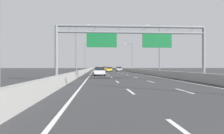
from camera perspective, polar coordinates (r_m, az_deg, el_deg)
The scene contains 51 objects.
ground_plane at distance 101.64m, azimuth -1.77°, elevation -0.78°, with size 260.00×260.00×0.00m, color #38383A.
lane_dash_left_1 at distance 14.31m, azimuth 4.80°, elevation -6.39°, with size 0.16×3.00×0.01m, color white.
lane_dash_left_2 at distance 23.21m, azimuth 1.39°, elevation -3.88°, with size 0.16×3.00×0.01m, color white.
lane_dash_left_3 at distance 32.17m, azimuth -0.12°, elevation -2.76°, with size 0.16×3.00×0.01m, color white.
lane_dash_left_4 at distance 41.14m, azimuth -0.97°, elevation -2.13°, with size 0.16×3.00×0.01m, color white.
lane_dash_left_5 at distance 50.13m, azimuth -1.52°, elevation -1.72°, with size 0.16×3.00×0.01m, color white.
lane_dash_left_6 at distance 59.11m, azimuth -1.90°, elevation -1.44°, with size 0.16×3.00×0.01m, color white.
lane_dash_left_7 at distance 68.11m, azimuth -2.18°, elevation -1.23°, with size 0.16×3.00×0.01m, color white.
lane_dash_left_8 at distance 77.10m, azimuth -2.39°, elevation -1.07°, with size 0.16×3.00×0.01m, color white.
lane_dash_left_9 at distance 86.09m, azimuth -2.56°, elevation -0.94°, with size 0.16×3.00×0.01m, color white.
lane_dash_left_10 at distance 95.09m, azimuth -2.70°, elevation -0.84°, with size 0.16×3.00×0.01m, color white.
lane_dash_left_11 at distance 104.09m, azimuth -2.81°, elevation -0.76°, with size 0.16×3.00×0.01m, color white.
lane_dash_left_12 at distance 113.08m, azimuth -2.91°, elevation -0.69°, with size 0.16×3.00×0.01m, color white.
lane_dash_left_13 at distance 122.08m, azimuth -2.99°, elevation -0.63°, with size 0.16×3.00×0.01m, color white.
lane_dash_left_14 at distance 131.08m, azimuth -3.06°, elevation -0.57°, with size 0.16×3.00×0.01m, color white.
lane_dash_left_15 at distance 140.08m, azimuth -3.12°, elevation -0.53°, with size 0.16×3.00×0.01m, color white.
lane_dash_left_16 at distance 149.08m, azimuth -3.17°, elevation -0.49°, with size 0.16×3.00×0.01m, color white.
lane_dash_left_17 at distance 158.08m, azimuth -3.22°, elevation -0.45°, with size 0.16×3.00×0.01m, color white.
lane_dash_right_1 at distance 15.28m, azimuth 18.34°, elevation -5.98°, with size 0.16×3.00×0.01m, color white.
lane_dash_right_2 at distance 23.82m, azimuth 10.06°, elevation -3.78°, with size 0.16×3.00×0.01m, color white.
lane_dash_right_3 at distance 32.61m, azimuth 6.21°, elevation -2.72°, with size 0.16×3.00×0.01m, color white.
lane_dash_right_4 at distance 41.49m, azimuth 4.00°, elevation -2.11°, with size 0.16×3.00×0.01m, color white.
lane_dash_right_5 at distance 50.41m, azimuth 2.57°, elevation -1.71°, with size 0.16×3.00×0.01m, color white.
lane_dash_right_6 at distance 59.36m, azimuth 1.58°, elevation -1.43°, with size 0.16×3.00×0.01m, color white.
lane_dash_right_7 at distance 68.32m, azimuth 0.84°, elevation -1.23°, with size 0.16×3.00×0.01m, color white.
lane_dash_right_8 at distance 77.29m, azimuth 0.28°, elevation -1.07°, with size 0.16×3.00×0.01m, color white.
lane_dash_right_9 at distance 86.26m, azimuth -0.17°, elevation -0.94°, with size 0.16×3.00×0.01m, color white.
lane_dash_right_10 at distance 95.24m, azimuth -0.53°, elevation -0.84°, with size 0.16×3.00×0.01m, color white.
lane_dash_right_11 at distance 104.22m, azimuth -0.83°, elevation -0.76°, with size 0.16×3.00×0.01m, color white.
lane_dash_right_12 at distance 113.21m, azimuth -1.09°, elevation -0.69°, with size 0.16×3.00×0.01m, color white.
lane_dash_right_13 at distance 122.20m, azimuth -1.30°, elevation -0.62°, with size 0.16×3.00×0.01m, color white.
lane_dash_right_14 at distance 131.19m, azimuth -1.49°, elevation -0.57°, with size 0.16×3.00×0.01m, color white.
lane_dash_right_15 at distance 140.18m, azimuth -1.65°, elevation -0.53°, with size 0.16×3.00×0.01m, color white.
lane_dash_right_16 at distance 149.17m, azimuth -1.79°, elevation -0.49°, with size 0.16×3.00×0.01m, color white.
lane_dash_right_17 at distance 158.17m, azimuth -1.92°, elevation -0.45°, with size 0.16×3.00×0.01m, color white.
edge_line_left at distance 89.58m, azimuth -4.82°, elevation -0.90°, with size 0.16×176.00×0.01m, color white.
edge_line_right at distance 90.04m, azimuth 1.87°, elevation -0.90°, with size 0.16×176.00×0.01m, color white.
barrier_left at distance 111.60m, azimuth -5.51°, elevation -0.46°, with size 0.45×220.00×0.95m.
barrier_right at distance 112.09m, azimuth 1.56°, elevation -0.45°, with size 0.45×220.00×0.95m.
sign_gantry at distance 25.08m, azimuth 5.07°, elevation 7.50°, with size 17.29×0.36×6.36m.
streetlamp_left_mid at distance 40.26m, azimuth -9.00°, elevation 5.50°, with size 2.58×0.28×9.50m.
streetlamp_right_mid at distance 41.71m, azimuth 11.98°, elevation 5.31°, with size 2.58×0.28×9.50m.
streetlamp_left_far at distance 71.60m, azimuth -6.81°, elevation 3.15°, with size 2.58×0.28×9.50m.
streetlamp_right_far at distance 72.42m, azimuth 5.09°, elevation 3.12°, with size 2.58×0.28×9.50m.
black_car at distance 129.94m, azimuth -2.34°, elevation -0.25°, with size 1.89×4.22×1.48m.
orange_car at distance 112.42m, azimuth -1.88°, elevation -0.29°, with size 1.88×4.36×1.57m.
yellow_car at distance 70.92m, azimuth -0.81°, elevation -0.58°, with size 1.78×4.51×1.45m.
silver_car at distance 75.83m, azimuth 1.82°, elevation -0.51°, with size 1.78×4.62×1.54m.
white_car at distance 39.03m, azimuth -3.27°, elevation -1.16°, with size 1.90×4.30×1.46m.
red_car at distance 130.01m, azimuth -3.92°, elevation -0.25°, with size 1.90×4.50×1.47m.
green_car at distance 50.33m, azimuth -3.54°, elevation -0.85°, with size 1.76×4.18×1.50m.
Camera 1 is at (-3.98, -1.55, 1.63)m, focal length 34.94 mm.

